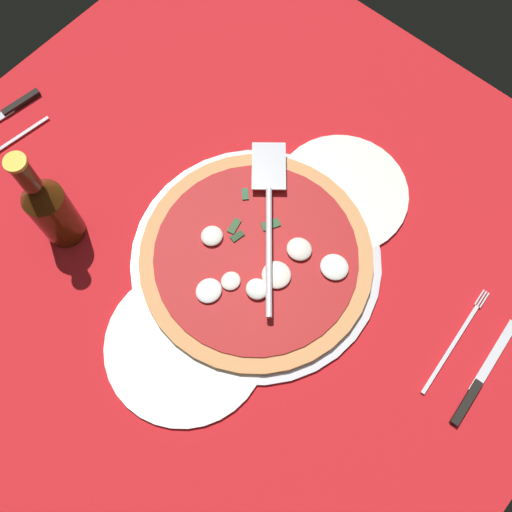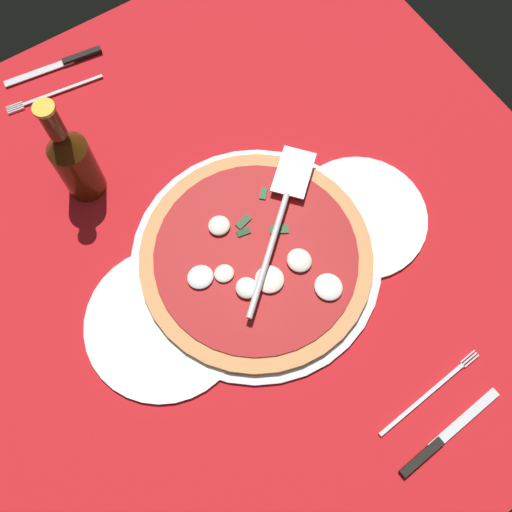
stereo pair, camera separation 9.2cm
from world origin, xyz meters
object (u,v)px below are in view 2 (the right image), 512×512
at_px(dinner_plate_left, 360,217).
at_px(place_setting_far, 435,417).
at_px(beer_bottle, 73,160).
at_px(pizza, 256,258).
at_px(place_setting_near, 59,79).
at_px(pizza_server, 279,219).
at_px(dinner_plate_right, 165,323).

distance_m(dinner_plate_left, place_setting_far, 0.34).
bearing_deg(beer_bottle, pizza, 121.52).
relative_size(place_setting_near, place_setting_far, 1.02).
relative_size(pizza, pizza_server, 1.48).
bearing_deg(dinner_plate_right, dinner_plate_left, 176.93).
relative_size(dinner_plate_left, place_setting_near, 1.07).
xyz_separation_m(pizza_server, place_setting_far, (-0.02, 0.38, -0.04)).
height_order(dinner_plate_left, place_setting_far, place_setting_far).
height_order(dinner_plate_right, beer_bottle, beer_bottle).
distance_m(pizza, place_setting_near, 0.52).
bearing_deg(pizza_server, dinner_plate_right, 148.38).
xyz_separation_m(dinner_plate_right, place_setting_near, (-0.07, -0.51, -0.00)).
distance_m(place_setting_near, beer_bottle, 0.25).
xyz_separation_m(place_setting_near, beer_bottle, (0.06, 0.23, 0.09)).
distance_m(dinner_plate_right, pizza_server, 0.25).
relative_size(pizza, place_setting_far, 1.84).
xyz_separation_m(dinner_plate_left, pizza, (0.19, -0.03, 0.01)).
bearing_deg(pizza_server, place_setting_far, -127.15).
bearing_deg(place_setting_near, dinner_plate_left, 127.12).
distance_m(dinner_plate_right, place_setting_near, 0.52).
distance_m(pizza_server, place_setting_near, 0.51).
height_order(pizza, pizza_server, pizza_server).
relative_size(pizza_server, place_setting_far, 1.24).
bearing_deg(place_setting_near, dinner_plate_right, 90.43).
bearing_deg(place_setting_near, pizza, 110.23).
height_order(dinner_plate_right, pizza_server, pizza_server).
bearing_deg(dinner_plate_left, pizza_server, -24.81).
bearing_deg(place_setting_near, place_setting_far, 110.83).
xyz_separation_m(pizza_server, place_setting_near, (0.17, -0.48, -0.04)).
relative_size(dinner_plate_left, pizza, 0.60).
distance_m(dinner_plate_right, pizza, 0.18).
bearing_deg(dinner_plate_right, pizza_server, -170.96).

